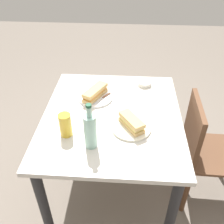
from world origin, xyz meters
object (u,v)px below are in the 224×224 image
at_px(baguette_sandwich_far, 95,93).
at_px(chair_far, 204,148).
at_px(olive_bowl, 144,84).
at_px(plate_far, 95,98).
at_px(baguette_sandwich_near, 132,122).
at_px(knife_near, 138,122).
at_px(knife_far, 103,98).
at_px(beer_glass, 65,125).
at_px(water_bottle, 90,130).
at_px(dining_table, 112,128).
at_px(plate_near, 131,128).

bearing_deg(baguette_sandwich_far, chair_far, 77.44).
bearing_deg(olive_bowl, plate_far, -59.82).
relative_size(baguette_sandwich_near, baguette_sandwich_far, 0.85).
bearing_deg(knife_near, plate_far, -132.15).
relative_size(chair_far, knife_far, 5.54).
bearing_deg(beer_glass, olive_bowl, 140.97).
distance_m(baguette_sandwich_far, water_bottle, 0.46).
height_order(dining_table, plate_near, plate_near).
bearing_deg(plate_far, dining_table, 36.51).
bearing_deg(baguette_sandwich_near, dining_table, -136.31).
height_order(dining_table, knife_far, knife_far).
distance_m(baguette_sandwich_near, knife_near, 0.06).
height_order(dining_table, baguette_sandwich_near, baguette_sandwich_near).
height_order(knife_far, water_bottle, water_bottle).
xyz_separation_m(knife_near, olive_bowl, (-0.46, 0.06, -0.00)).
relative_size(plate_near, beer_glass, 1.65).
bearing_deg(olive_bowl, chair_far, 48.30).
distance_m(dining_table, baguette_sandwich_near, 0.25).
bearing_deg(knife_far, olive_bowl, 126.52).
distance_m(dining_table, plate_far, 0.25).
bearing_deg(beer_glass, knife_far, 154.00).
distance_m(plate_far, knife_far, 0.06).
relative_size(plate_far, beer_glass, 1.65).
height_order(knife_near, baguette_sandwich_far, baguette_sandwich_far).
bearing_deg(water_bottle, dining_table, 161.39).
bearing_deg(plate_near, beer_glass, -78.61).
relative_size(plate_near, baguette_sandwich_near, 1.24).
distance_m(chair_far, plate_near, 0.59).
distance_m(dining_table, plate_near, 0.22).
xyz_separation_m(plate_near, baguette_sandwich_far, (-0.30, -0.25, 0.04)).
relative_size(beer_glass, olive_bowl, 1.42).
bearing_deg(baguette_sandwich_near, beer_glass, -78.61).
bearing_deg(baguette_sandwich_far, plate_far, 0.00).
bearing_deg(olive_bowl, baguette_sandwich_far, -59.82).
relative_size(baguette_sandwich_far, water_bottle, 0.80).
xyz_separation_m(dining_table, olive_bowl, (-0.37, 0.22, 0.13)).
bearing_deg(plate_near, olive_bowl, 169.34).
relative_size(baguette_sandwich_near, olive_bowl, 1.89).
bearing_deg(plate_far, knife_far, 74.16).
relative_size(chair_far, baguette_sandwich_near, 4.45).
height_order(plate_near, baguette_sandwich_far, baguette_sandwich_far).
height_order(baguette_sandwich_near, water_bottle, water_bottle).
xyz_separation_m(beer_glass, olive_bowl, (-0.58, 0.47, -0.06)).
xyz_separation_m(dining_table, beer_glass, (0.20, -0.25, 0.19)).
bearing_deg(water_bottle, plate_near, 125.29).
bearing_deg(dining_table, knife_near, 61.01).
bearing_deg(plate_near, water_bottle, -54.71).
distance_m(plate_far, olive_bowl, 0.40).
relative_size(baguette_sandwich_near, water_bottle, 0.68).
height_order(baguette_sandwich_far, beer_glass, beer_glass).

